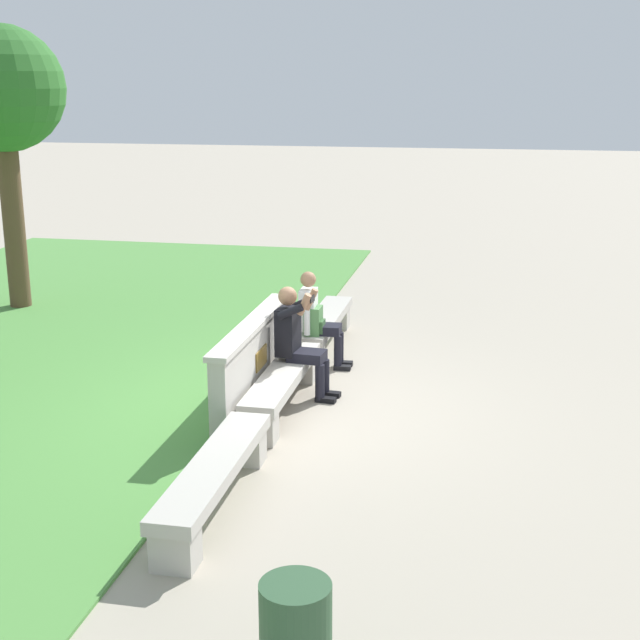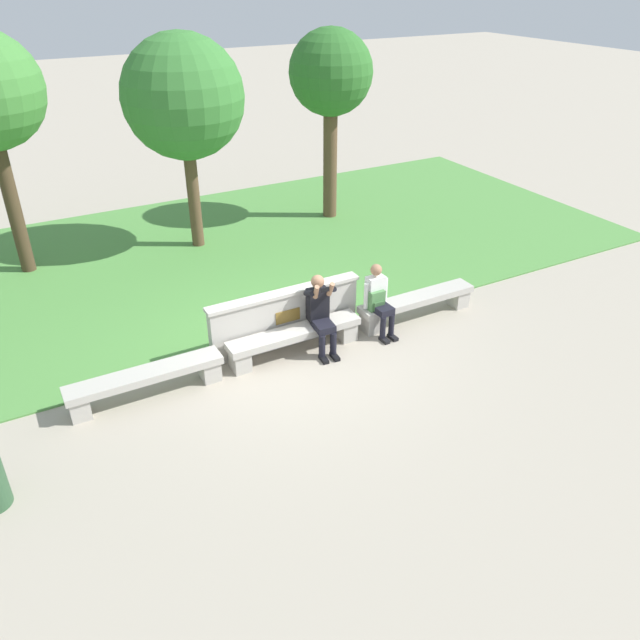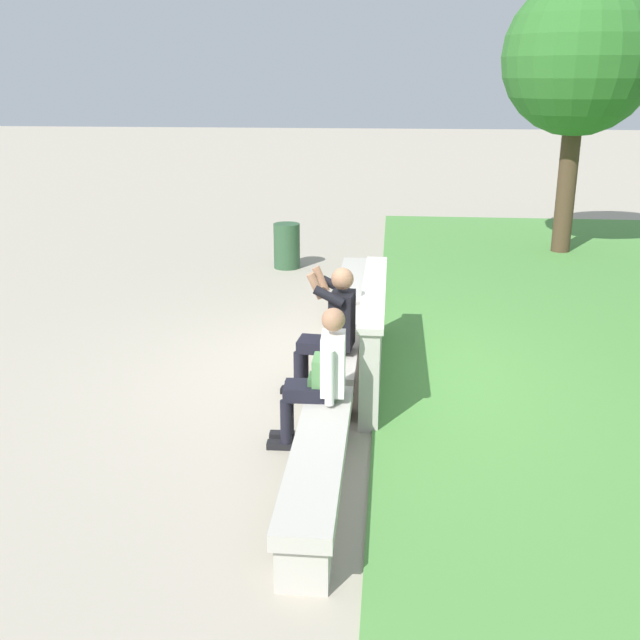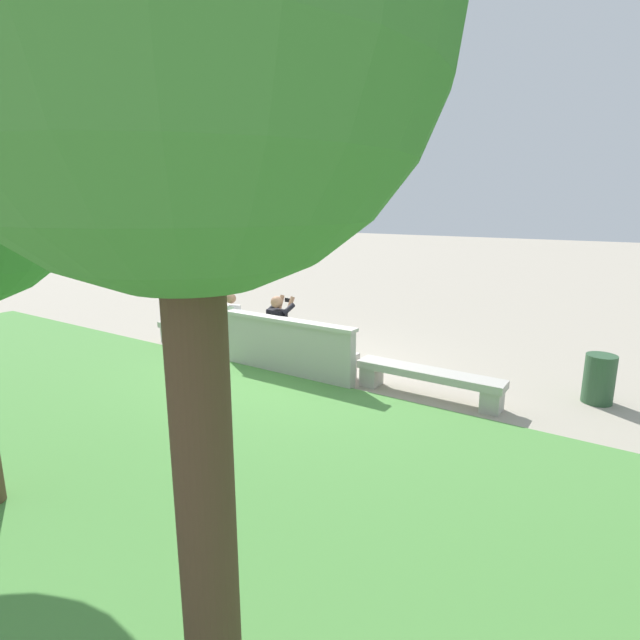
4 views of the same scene
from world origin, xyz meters
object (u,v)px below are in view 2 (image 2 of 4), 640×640
Objects in this scene: bench_near at (295,337)px; bench_main at (146,379)px; person_photographer at (320,310)px; person_distant at (378,298)px; tree_left_background at (331,76)px; backpack at (376,300)px; bench_mid at (417,303)px; tree_behind_wall at (183,98)px.

bench_main is at bearing 180.00° from bench_near.
bench_near is at bearing 170.06° from person_photographer.
person_distant is 6.40m from tree_left_background.
backpack is 0.10× the size of tree_left_background.
person_distant is at bearing -175.75° from bench_mid.
bench_mid is at bearing -65.16° from tree_behind_wall.
tree_left_background is at bearing 68.70° from person_distant.
bench_main is 8.72m from tree_left_background.
bench_near is 5.45× the size of backpack.
bench_near is 7.18m from tree_left_background.
person_photographer is at bearing -177.83° from bench_mid.
tree_left_background is at bearing 40.77° from bench_main.
tree_behind_wall is (2.59, 5.14, 2.95)m from bench_main.
person_photographer is 1.05× the size of person_distant.
person_distant is (1.15, 0.01, -0.06)m from person_photographer.
tree_behind_wall is (0.11, 5.14, 2.95)m from bench_near.
bench_main is 2.48m from bench_near.
person_photographer is at bearing -9.94° from bench_near.
person_distant reaches higher than bench_main.
bench_main is at bearing -116.74° from tree_behind_wall.
person_distant reaches higher than bench_near.
bench_near is 0.52× the size of tree_left_background.
tree_left_background reaches higher than bench_main.
bench_near is 0.51× the size of tree_behind_wall.
tree_behind_wall is at bearing -177.01° from tree_left_background.
person_photographer is at bearing -121.04° from tree_left_background.
bench_near is 5.93m from tree_behind_wall.
bench_mid is 0.97m from person_distant.
tree_behind_wall is at bearing 88.83° from bench_near.
bench_near is 1.58m from backpack.
tree_left_background is (2.10, 5.39, 2.73)m from person_distant.
person_distant is at bearing -30.47° from backpack.
backpack is (4.03, -0.04, 0.32)m from bench_main.
backpack is 6.41m from tree_left_background.
tree_behind_wall reaches higher than tree_left_background.
bench_near is at bearing -124.73° from tree_left_background.
tree_left_background is (3.25, 5.40, 2.66)m from person_photographer.
backpack is 5.99m from tree_behind_wall.
person_distant is at bearing -2.39° from bench_near.
person_distant is 0.28× the size of tree_behind_wall.
tree_behind_wall is (-1.48, 5.20, 2.59)m from person_distant.
tree_left_background is at bearing 77.21° from bench_mid.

